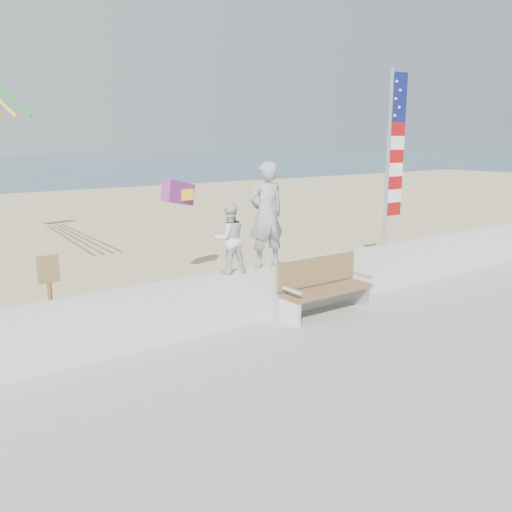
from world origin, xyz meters
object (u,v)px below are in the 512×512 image
Objects in this scene: child at (229,239)px; adult at (266,215)px; bench at (324,286)px; flag at (392,151)px.

adult is at bearing -169.67° from child.
flag is at bearing 11.66° from bench.
flag reaches higher than bench.
flag is (3.15, -0.00, 1.01)m from adult.
flag is (3.89, -0.00, 1.34)m from child.
child is at bearing 180.00° from flag.
bench is (0.95, -0.45, -1.29)m from adult.
adult is 0.81m from child.
bench is 3.22m from flag.
child is 2.00m from bench.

